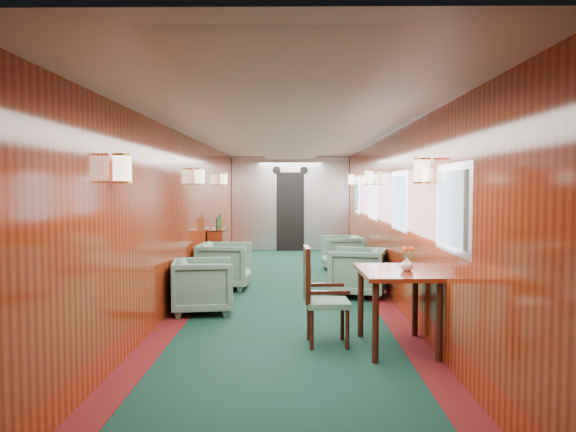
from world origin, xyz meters
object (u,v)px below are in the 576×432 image
object	(u,v)px
armchair_right_near	(358,272)
armchair_right_far	(342,253)
side_chair	(318,292)
armchair_left_far	(225,266)
dining_table	(397,283)
credenza	(218,250)
armchair_left_near	(203,286)

from	to	relation	value
armchair_right_near	armchair_right_far	distance (m)	2.61
side_chair	armchair_left_far	world-z (taller)	side_chair
dining_table	armchair_right_near	distance (m)	2.71
credenza	armchair_right_near	bearing A→B (deg)	-43.65
side_chair	armchair_left_near	world-z (taller)	side_chair
armchair_right_near	armchair_right_far	world-z (taller)	armchair_right_near
credenza	armchair_right_far	distance (m)	2.40
armchair_left_near	armchair_right_near	bearing A→B (deg)	-70.99
armchair_left_far	armchair_right_near	xyz separation A→B (m)	(2.07, -0.61, -0.01)
armchair_left_far	side_chair	bearing A→B (deg)	-154.29
credenza	armchair_right_far	xyz separation A→B (m)	(2.38, 0.33, -0.09)
armchair_right_near	armchair_left_near	bearing A→B (deg)	-47.64
armchair_right_near	armchair_right_far	xyz separation A→B (m)	(-0.01, 2.61, -0.02)
dining_table	credenza	distance (m)	5.57
dining_table	credenza	size ratio (longest dim) A/B	0.97
dining_table	armchair_right_far	size ratio (longest dim) A/B	1.46
armchair_right_far	armchair_left_near	bearing A→B (deg)	-36.00
armchair_left_far	armchair_right_far	xyz separation A→B (m)	(2.05, 2.00, -0.03)
armchair_left_far	armchair_right_far	world-z (taller)	armchair_left_far
armchair_right_far	side_chair	bearing A→B (deg)	-13.93
side_chair	dining_table	bearing A→B (deg)	-11.99
side_chair	credenza	world-z (taller)	credenza
dining_table	armchair_left_far	size ratio (longest dim) A/B	1.33
armchair_left_far	armchair_right_near	size ratio (longest dim) A/B	1.02
dining_table	side_chair	world-z (taller)	side_chair
dining_table	side_chair	size ratio (longest dim) A/B	1.07
credenza	armchair_left_far	bearing A→B (deg)	-79.00
dining_table	armchair_left_near	bearing A→B (deg)	142.69
armchair_left_far	dining_table	bearing A→B (deg)	-144.42
armchair_left_near	armchair_left_far	world-z (taller)	armchair_left_far
armchair_left_near	armchair_left_far	bearing A→B (deg)	-10.63
armchair_left_near	armchair_right_near	size ratio (longest dim) A/B	0.97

